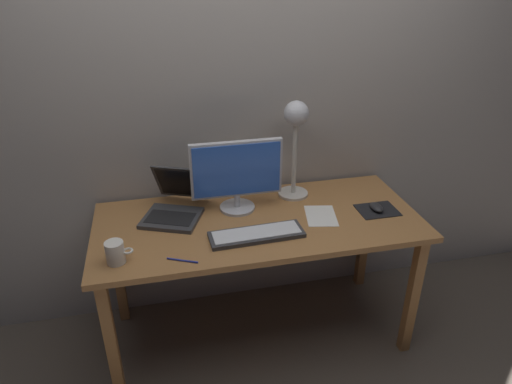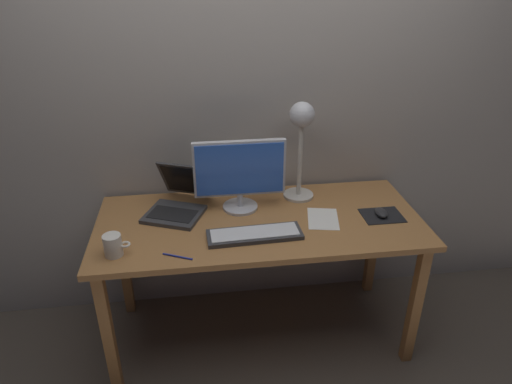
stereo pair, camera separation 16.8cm
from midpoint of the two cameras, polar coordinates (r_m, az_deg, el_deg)
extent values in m
plane|color=brown|center=(2.72, -1.56, -17.04)|extent=(4.80, 4.80, 0.00)
cube|color=#A8A099|center=(2.42, -3.88, 12.89)|extent=(4.80, 0.06, 2.60)
cube|color=#A8703D|center=(2.27, -1.79, -3.80)|extent=(1.60, 0.70, 0.03)
cube|color=#A8703D|center=(2.27, -19.68, -17.54)|extent=(0.05, 0.05, 0.71)
cube|color=#A8703D|center=(2.49, 17.08, -12.38)|extent=(0.05, 0.05, 0.71)
cube|color=#A8703D|center=(2.71, -18.64, -9.02)|extent=(0.05, 0.05, 0.71)
cube|color=#A8703D|center=(2.90, 11.71, -5.46)|extent=(0.05, 0.05, 0.71)
cylinder|color=silver|center=(2.36, -4.38, -1.96)|extent=(0.18, 0.18, 0.01)
cylinder|color=silver|center=(2.34, -4.42, -1.10)|extent=(0.03, 0.03, 0.07)
cube|color=silver|center=(2.26, -4.57, 2.85)|extent=(0.46, 0.03, 0.29)
cube|color=blue|center=(2.25, -4.51, 2.68)|extent=(0.43, 0.00, 0.26)
cube|color=#38383A|center=(2.13, -2.20, -5.39)|extent=(0.45, 0.16, 0.02)
cube|color=silver|center=(2.12, -2.21, -5.11)|extent=(0.41, 0.13, 0.01)
cube|color=#38383A|center=(2.31, -12.52, -3.22)|extent=(0.34, 0.32, 0.02)
cube|color=black|center=(2.29, -12.70, -3.20)|extent=(0.26, 0.21, 0.00)
cube|color=#38383A|center=(2.39, -11.33, 1.15)|extent=(0.29, 0.21, 0.21)
cube|color=black|center=(2.39, -11.33, 1.15)|extent=(0.26, 0.18, 0.18)
cylinder|color=beige|center=(2.49, 2.71, -0.21)|extent=(0.16, 0.16, 0.01)
cylinder|color=silver|center=(2.40, 2.83, 4.38)|extent=(0.02, 0.02, 0.42)
sphere|color=silver|center=(2.32, 2.96, 9.73)|extent=(0.13, 0.13, 0.13)
sphere|color=#FFEAB2|center=(2.32, 3.01, 8.91)|extent=(0.04, 0.04, 0.04)
cube|color=black|center=(2.40, 12.95, -2.25)|extent=(0.20, 0.16, 0.00)
ellipsoid|color=#28282B|center=(2.39, 12.86, -1.91)|extent=(0.06, 0.10, 0.03)
cylinder|color=white|center=(2.05, -19.43, -7.17)|extent=(0.08, 0.08, 0.10)
torus|color=white|center=(2.04, -17.99, -7.05)|extent=(0.05, 0.05, 0.01)
cube|color=white|center=(2.30, 6.03, -3.01)|extent=(0.19, 0.24, 0.00)
cylinder|color=#2633A5|center=(2.01, -11.56, -8.41)|extent=(0.13, 0.07, 0.01)
camera|label=1|loc=(0.08, -92.26, -1.16)|focal=32.12mm
camera|label=2|loc=(0.08, 87.74, 1.16)|focal=32.12mm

